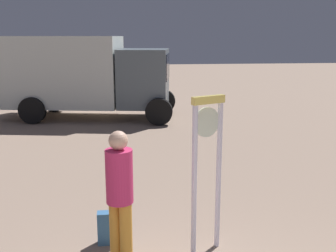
{
  "coord_description": "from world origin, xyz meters",
  "views": [
    {
      "loc": [
        -0.78,
        -2.5,
        2.87
      ],
      "look_at": [
        0.14,
        4.93,
        1.2
      ],
      "focal_mm": 42.81,
      "sensor_mm": 36.0,
      "label": 1
    }
  ],
  "objects_px": {
    "person_near_clock": "(120,192)",
    "box_truck_near": "(81,74)",
    "backpack": "(109,228)",
    "standing_clock": "(207,158)"
  },
  "relations": [
    {
      "from": "standing_clock",
      "to": "backpack",
      "type": "xyz_separation_m",
      "value": [
        -1.32,
        0.34,
        -1.09
      ]
    },
    {
      "from": "backpack",
      "to": "person_near_clock",
      "type": "bearing_deg",
      "value": -73.23
    },
    {
      "from": "person_near_clock",
      "to": "box_truck_near",
      "type": "distance_m",
      "value": 9.93
    },
    {
      "from": "person_near_clock",
      "to": "box_truck_near",
      "type": "relative_size",
      "value": 0.27
    },
    {
      "from": "backpack",
      "to": "box_truck_near",
      "type": "distance_m",
      "value": 9.43
    },
    {
      "from": "person_near_clock",
      "to": "backpack",
      "type": "bearing_deg",
      "value": 106.77
    },
    {
      "from": "standing_clock",
      "to": "box_truck_near",
      "type": "bearing_deg",
      "value": 104.34
    },
    {
      "from": "standing_clock",
      "to": "person_near_clock",
      "type": "xyz_separation_m",
      "value": [
        -1.15,
        -0.22,
        -0.33
      ]
    },
    {
      "from": "standing_clock",
      "to": "box_truck_near",
      "type": "relative_size",
      "value": 0.33
    },
    {
      "from": "person_near_clock",
      "to": "box_truck_near",
      "type": "bearing_deg",
      "value": 97.58
    }
  ]
}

